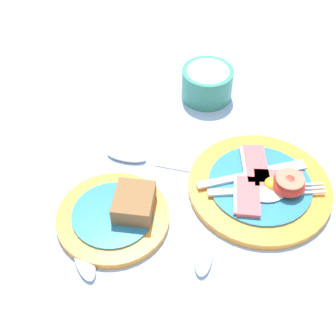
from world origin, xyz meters
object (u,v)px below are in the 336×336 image
teaspoon_near_cup (201,272)px  teaspoon_stray (142,159)px  breakfast_plate (262,186)px  sugar_cup (207,83)px  teaspoon_by_saucer (90,277)px  bread_plate (118,214)px

teaspoon_near_cup → teaspoon_stray: 0.24m
breakfast_plate → sugar_cup: sugar_cup is taller
sugar_cup → teaspoon_by_saucer: bearing=-142.9°
teaspoon_stray → teaspoon_near_cup: bearing=126.7°
breakfast_plate → teaspoon_by_saucer: 0.30m
teaspoon_by_saucer → teaspoon_stray: 0.23m
sugar_cup → teaspoon_by_saucer: (-0.35, -0.26, -0.03)m
sugar_cup → teaspoon_by_saucer: size_ratio=0.50×
sugar_cup → teaspoon_by_saucer: sugar_cup is taller
bread_plate → breakfast_plate: bearing=-14.2°
breakfast_plate → sugar_cup: (0.05, 0.25, 0.02)m
sugar_cup → teaspoon_stray: 0.21m
bread_plate → teaspoon_near_cup: bearing=-66.0°
teaspoon_near_cup → bread_plate: bearing=61.3°
teaspoon_by_saucer → breakfast_plate: bearing=-80.9°
bread_plate → teaspoon_near_cup: (0.06, -0.14, -0.01)m
teaspoon_near_cup → teaspoon_stray: bearing=32.0°
sugar_cup → teaspoon_near_cup: size_ratio=0.59×
sugar_cup → breakfast_plate: bearing=-100.5°
teaspoon_near_cup → teaspoon_stray: (0.02, 0.23, 0.00)m
teaspoon_by_saucer → teaspoon_stray: size_ratio=1.24×
bread_plate → teaspoon_by_saucer: bearing=-135.2°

